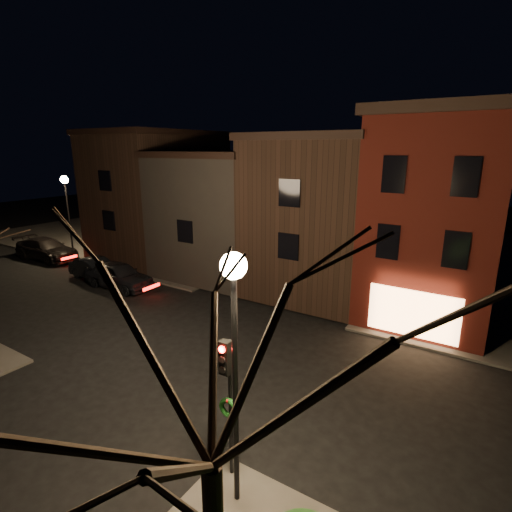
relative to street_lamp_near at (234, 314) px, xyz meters
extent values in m
plane|color=black|center=(-6.20, 6.00, -5.18)|extent=(120.00, 120.00, 0.00)
cube|color=#2D2B28|center=(-26.20, 26.00, -5.12)|extent=(30.00, 30.00, 0.12)
cube|color=#50140E|center=(1.80, 15.50, -0.06)|extent=(6.00, 8.00, 10.00)
cube|color=black|center=(1.80, 15.50, 5.19)|extent=(6.50, 8.50, 0.50)
cube|color=#FFB472|center=(1.80, 11.45, -3.76)|extent=(4.00, 0.12, 2.20)
cube|color=black|center=(-4.70, 16.50, -0.56)|extent=(7.00, 10.00, 9.00)
cube|color=black|center=(-4.70, 16.50, 4.14)|extent=(7.30, 10.30, 0.40)
cube|color=black|center=(-11.95, 16.50, -1.06)|extent=(7.50, 10.00, 8.00)
cube|color=black|center=(-11.95, 16.50, 3.14)|extent=(7.80, 10.30, 0.40)
cube|color=black|center=(-19.20, 16.50, -0.31)|extent=(7.00, 10.00, 9.50)
cube|color=black|center=(-19.20, 16.50, 4.64)|extent=(7.30, 10.30, 0.40)
cylinder|color=black|center=(0.00, 0.00, -2.06)|extent=(0.14, 0.14, 6.00)
sphere|color=#FFD18C|center=(0.00, 0.00, 1.12)|extent=(0.60, 0.60, 0.60)
cylinder|color=black|center=(-25.20, 12.20, -2.06)|extent=(0.14, 0.14, 6.00)
sphere|color=#FFD18C|center=(-25.20, 12.20, 1.12)|extent=(0.60, 0.60, 0.60)
cylinder|color=black|center=(-0.60, 0.60, -3.06)|extent=(0.10, 0.10, 4.00)
cube|color=black|center=(-0.60, 0.42, -1.46)|extent=(0.28, 0.22, 0.90)
cylinder|color=#FF0C07|center=(-0.60, 0.30, -1.18)|extent=(0.18, 0.06, 0.18)
cylinder|color=black|center=(-0.60, 0.30, -1.46)|extent=(0.18, 0.06, 0.18)
cylinder|color=black|center=(-0.60, 0.30, -1.74)|extent=(0.18, 0.06, 0.18)
torus|color=#0C380F|center=(-0.60, 0.51, -2.96)|extent=(0.58, 0.14, 0.58)
sphere|color=#990C0C|center=(-0.60, 0.49, -2.74)|extent=(0.12, 0.12, 0.12)
imported|color=black|center=(-15.72, 9.15, -4.33)|extent=(4.99, 2.07, 1.69)
imported|color=black|center=(-18.34, 9.43, -4.44)|extent=(4.54, 1.78, 1.47)
imported|color=black|center=(-26.11, 10.50, -4.32)|extent=(6.00, 2.66, 1.71)
camera|label=1|loc=(4.81, -6.66, 3.57)|focal=28.00mm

